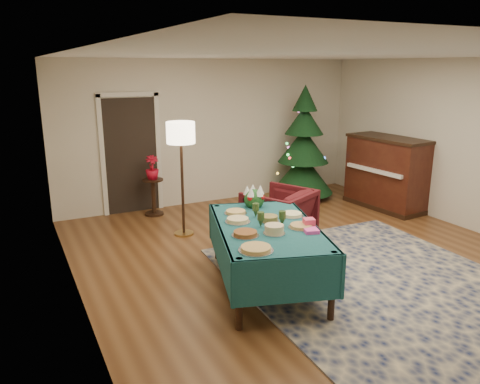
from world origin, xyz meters
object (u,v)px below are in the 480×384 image
potted_plant (152,173)px  piano (386,174)px  floor_lamp (181,140)px  buffet_table (267,238)px  christmas_tree (303,148)px  gift_box (309,223)px  side_table (154,198)px  armchair (279,213)px

potted_plant → piano: (3.99, -1.51, -0.12)m
floor_lamp → buffet_table: bearing=-83.0°
floor_lamp → piano: size_ratio=1.12×
floor_lamp → christmas_tree: bearing=18.7°
gift_box → side_table: (-0.78, 3.60, -0.50)m
gift_box → christmas_tree: christmas_tree is taller
christmas_tree → armchair: bearing=-132.1°
armchair → floor_lamp: (-1.17, 0.93, 1.05)m
side_table → piano: size_ratio=0.41×
armchair → christmas_tree: christmas_tree is taller
buffet_table → piano: size_ratio=1.41×
buffet_table → christmas_tree: (2.63, 3.12, 0.38)m
armchair → gift_box: bearing=45.2°
buffet_table → piano: (3.61, 1.83, 0.03)m
floor_lamp → piano: floor_lamp is taller
armchair → potted_plant: 2.51m
floor_lamp → potted_plant: bearing=95.6°
floor_lamp → christmas_tree: christmas_tree is taller
christmas_tree → buffet_table: bearing=-130.1°
gift_box → side_table: size_ratio=0.19×
side_table → piano: bearing=-20.7°
gift_box → potted_plant: potted_plant is taller
buffet_table → christmas_tree: 4.10m
armchair → floor_lamp: floor_lamp is taller
side_table → buffet_table: bearing=-83.5°
christmas_tree → floor_lamp: bearing=-161.3°
side_table → floor_lamp: bearing=-84.4°
gift_box → floor_lamp: (-0.66, 2.41, 0.68)m
armchair → potted_plant: bearing=-84.8°
side_table → christmas_tree: christmas_tree is taller
armchair → piano: bearing=167.1°
buffet_table → floor_lamp: 2.33m
buffet_table → floor_lamp: size_ratio=1.26×
armchair → piano: size_ratio=0.57×
buffet_table → gift_box: gift_box is taller
armchair → piano: 2.79m
side_table → piano: piano is taller
buffet_table → floor_lamp: floor_lamp is taller
buffet_table → potted_plant: bearing=96.5°
potted_plant → piano: piano is taller
piano → buffet_table: bearing=-153.1°
buffet_table → piano: piano is taller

